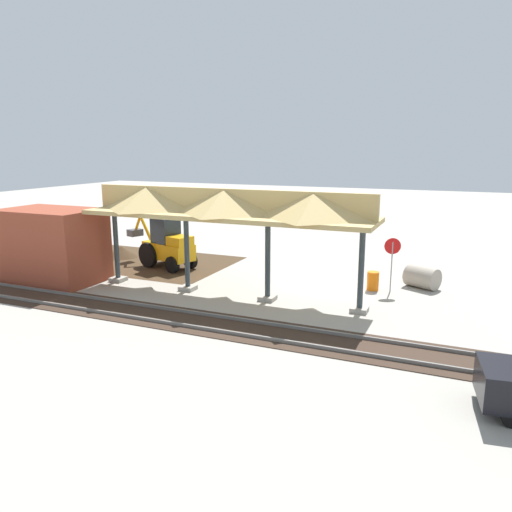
# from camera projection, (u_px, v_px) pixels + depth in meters

# --- Properties ---
(ground_plane) EXTENTS (120.00, 120.00, 0.00)m
(ground_plane) POSITION_uv_depth(u_px,v_px,m) (326.00, 284.00, 24.90)
(ground_plane) COLOR #9E998E
(dirt_work_zone) EXTENTS (10.33, 7.00, 0.01)m
(dirt_work_zone) POSITION_uv_depth(u_px,v_px,m) (144.00, 262.00, 29.77)
(dirt_work_zone) COLOR #42301E
(dirt_work_zone) RESTS_ON ground
(platform_canopy) EXTENTS (13.54, 3.20, 4.90)m
(platform_canopy) POSITION_uv_depth(u_px,v_px,m) (225.00, 205.00, 22.20)
(platform_canopy) COLOR #9E998E
(platform_canopy) RESTS_ON ground
(rail_tracks) EXTENTS (60.00, 2.58, 0.15)m
(rail_tracks) POSITION_uv_depth(u_px,v_px,m) (272.00, 333.00, 18.29)
(rail_tracks) COLOR slate
(rail_tracks) RESTS_ON ground
(stop_sign) EXTENTS (0.73, 0.28, 2.59)m
(stop_sign) POSITION_uv_depth(u_px,v_px,m) (392.00, 253.00, 23.17)
(stop_sign) COLOR gray
(stop_sign) RESTS_ON ground
(backhoe) EXTENTS (5.11, 2.69, 2.82)m
(backhoe) POSITION_uv_depth(u_px,v_px,m) (167.00, 245.00, 28.17)
(backhoe) COLOR orange
(backhoe) RESTS_ON ground
(dirt_mound) EXTENTS (4.54, 4.54, 1.32)m
(dirt_mound) POSITION_uv_depth(u_px,v_px,m) (122.00, 256.00, 31.19)
(dirt_mound) COLOR #42301E
(dirt_mound) RESTS_ON ground
(concrete_pipe) EXTENTS (1.82, 1.62, 1.05)m
(concrete_pipe) POSITION_uv_depth(u_px,v_px,m) (422.00, 277.00, 24.15)
(concrete_pipe) COLOR #9E9384
(concrete_pipe) RESTS_ON ground
(brick_utility_building) EXTENTS (4.88, 3.19, 3.67)m
(brick_utility_building) POSITION_uv_depth(u_px,v_px,m) (53.00, 245.00, 25.22)
(brick_utility_building) COLOR brown
(brick_utility_building) RESTS_ON ground
(traffic_barrel) EXTENTS (0.56, 0.56, 0.90)m
(traffic_barrel) POSITION_uv_depth(u_px,v_px,m) (373.00, 281.00, 23.78)
(traffic_barrel) COLOR orange
(traffic_barrel) RESTS_ON ground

